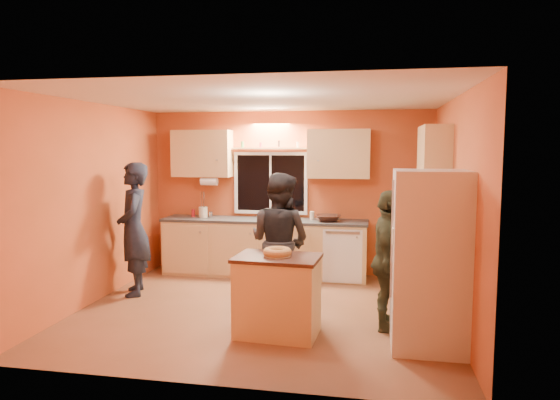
% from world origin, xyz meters
% --- Properties ---
extents(ground, '(4.50, 4.50, 0.00)m').
position_xyz_m(ground, '(0.00, 0.00, 0.00)').
color(ground, brown).
rests_on(ground, ground).
extents(room_shell, '(4.54, 4.04, 2.61)m').
position_xyz_m(room_shell, '(0.12, 0.41, 1.62)').
color(room_shell, '#CF6035').
rests_on(room_shell, ground).
extents(back_counter, '(4.23, 0.62, 0.90)m').
position_xyz_m(back_counter, '(0.01, 1.70, 0.45)').
color(back_counter, tan).
rests_on(back_counter, ground).
extents(right_counter, '(0.62, 1.84, 0.90)m').
position_xyz_m(right_counter, '(1.95, 0.50, 0.45)').
color(right_counter, tan).
rests_on(right_counter, ground).
extents(refrigerator, '(0.72, 0.70, 1.80)m').
position_xyz_m(refrigerator, '(1.89, -0.80, 0.90)').
color(refrigerator, silver).
rests_on(refrigerator, ground).
extents(island, '(0.94, 0.67, 0.87)m').
position_xyz_m(island, '(0.33, -0.75, 0.44)').
color(island, tan).
rests_on(island, ground).
extents(bundt_pastry, '(0.31, 0.31, 0.09)m').
position_xyz_m(bundt_pastry, '(0.33, -0.75, 0.91)').
color(bundt_pastry, tan).
rests_on(bundt_pastry, island).
extents(person_left, '(0.67, 0.78, 1.82)m').
position_xyz_m(person_left, '(-1.89, 0.38, 0.91)').
color(person_left, black).
rests_on(person_left, ground).
extents(person_center, '(1.02, 0.92, 1.71)m').
position_xyz_m(person_center, '(0.19, 0.13, 0.86)').
color(person_center, black).
rests_on(person_center, ground).
extents(person_right, '(0.43, 0.93, 1.56)m').
position_xyz_m(person_right, '(1.50, -0.37, 0.78)').
color(person_right, '#2D321F').
rests_on(person_right, ground).
extents(mixing_bowl, '(0.42, 0.42, 0.10)m').
position_xyz_m(mixing_bowl, '(0.66, 1.68, 0.95)').
color(mixing_bowl, black).
rests_on(mixing_bowl, back_counter).
extents(utensil_crock, '(0.14, 0.14, 0.17)m').
position_xyz_m(utensil_crock, '(-1.36, 1.73, 0.99)').
color(utensil_crock, beige).
rests_on(utensil_crock, back_counter).
extents(potted_plant, '(0.28, 0.25, 0.28)m').
position_xyz_m(potted_plant, '(1.92, -0.28, 1.04)').
color(potted_plant, gray).
rests_on(potted_plant, right_counter).
extents(red_box, '(0.17, 0.13, 0.07)m').
position_xyz_m(red_box, '(1.88, 0.73, 0.94)').
color(red_box, '#B41B25').
rests_on(red_box, right_counter).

